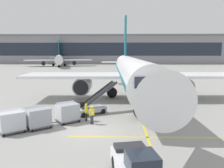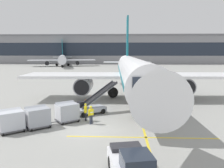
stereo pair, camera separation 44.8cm
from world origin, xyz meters
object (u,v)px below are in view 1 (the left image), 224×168
object	(u,v)px
ground_crew_by_loader	(92,114)
ground_crew_by_carts	(86,111)
safety_cone_wingtip	(85,102)
baggage_cart_lead	(67,112)
safety_cone_engine_keepout	(90,98)
parked_airplane	(132,72)
distant_airplane	(59,59)
baggage_cart_second	(38,117)
belt_loader	(92,105)
baggage_cart_third	(12,121)
pushback_tug	(138,166)

from	to	relation	value
ground_crew_by_loader	ground_crew_by_carts	xyz separation A→B (m)	(-0.65, 0.95, 0.00)
ground_crew_by_loader	safety_cone_wingtip	xyz separation A→B (m)	(-1.84, 8.16, -0.68)
baggage_cart_lead	safety_cone_engine_keepout	size ratio (longest dim) A/B	3.61
safety_cone_wingtip	parked_airplane	bearing A→B (deg)	28.89
ground_crew_by_carts	safety_cone_engine_keepout	distance (m)	9.35
ground_crew_by_loader	safety_cone_wingtip	size ratio (longest dim) A/B	2.67
baggage_cart_lead	distant_airplane	distance (m)	85.53
baggage_cart_second	safety_cone_wingtip	bearing A→B (deg)	73.50
safety_cone_engine_keepout	safety_cone_wingtip	distance (m)	2.13
parked_airplane	ground_crew_by_loader	world-z (taller)	parked_airplane
belt_loader	baggage_cart_lead	xyz separation A→B (m)	(-1.99, -2.93, 0.08)
belt_loader	baggage_cart_third	world-z (taller)	belt_loader
pushback_tug	safety_cone_engine_keepout	distance (m)	20.20
ground_crew_by_loader	belt_loader	bearing A→B (deg)	96.63
ground_crew_by_loader	baggage_cart_second	bearing A→B (deg)	-165.55
belt_loader	baggage_cart_third	size ratio (longest dim) A/B	1.82
parked_airplane	safety_cone_wingtip	xyz separation A→B (m)	(-6.28, -3.46, -3.51)
safety_cone_wingtip	distant_airplane	world-z (taller)	distant_airplane
baggage_cart_lead	ground_crew_by_loader	bearing A→B (deg)	-14.70
distant_airplane	belt_loader	bearing A→B (deg)	-73.25
baggage_cart_third	ground_crew_by_loader	bearing A→B (deg)	19.71
parked_airplane	pushback_tug	size ratio (longest dim) A/B	8.52
ground_crew_by_carts	parked_airplane	bearing A→B (deg)	64.49
baggage_cart_lead	safety_cone_engine_keepout	xyz separation A→B (m)	(0.98, 9.62, -0.64)
pushback_tug	ground_crew_by_loader	world-z (taller)	pushback_tug
baggage_cart_second	ground_crew_by_loader	distance (m)	4.76
baggage_cart_second	safety_cone_wingtip	size ratio (longest dim) A/B	4.05
belt_loader	ground_crew_by_loader	bearing A→B (deg)	-83.37
baggage_cart_second	ground_crew_by_carts	distance (m)	4.49
safety_cone_engine_keepout	baggage_cart_second	bearing A→B (deg)	-105.56
baggage_cart_second	safety_cone_wingtip	distance (m)	9.77
parked_airplane	baggage_cart_lead	size ratio (longest dim) A/B	15.21
parked_airplane	baggage_cart_lead	world-z (taller)	parked_airplane
baggage_cart_lead	safety_cone_wingtip	distance (m)	7.58
belt_loader	baggage_cart_lead	world-z (taller)	belt_loader
belt_loader	distant_airplane	xyz separation A→B (m)	(-23.98, 79.69, 2.33)
ground_crew_by_loader	distant_airplane	bearing A→B (deg)	106.33
baggage_cart_lead	safety_cone_wingtip	size ratio (longest dim) A/B	4.05
baggage_cart_third	ground_crew_by_loader	distance (m)	6.86
belt_loader	ground_crew_by_carts	distance (m)	2.62
baggage_cart_second	pushback_tug	distance (m)	11.47
baggage_cart_second	belt_loader	bearing A→B (deg)	48.56
baggage_cart_lead	ground_crew_by_carts	xyz separation A→B (m)	(1.75, 0.32, -0.00)
baggage_cart_lead	safety_cone_engine_keepout	world-z (taller)	baggage_cart_lead
baggage_cart_lead	parked_airplane	bearing A→B (deg)	58.10
baggage_cart_second	safety_cone_engine_keepout	size ratio (longest dim) A/B	3.61
baggage_cart_second	baggage_cart_third	xyz separation A→B (m)	(-1.85, -1.12, 0.00)
parked_airplane	baggage_cart_second	distance (m)	15.93
baggage_cart_lead	distant_airplane	size ratio (longest dim) A/B	0.07
belt_loader	baggage_cart_lead	size ratio (longest dim) A/B	1.82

